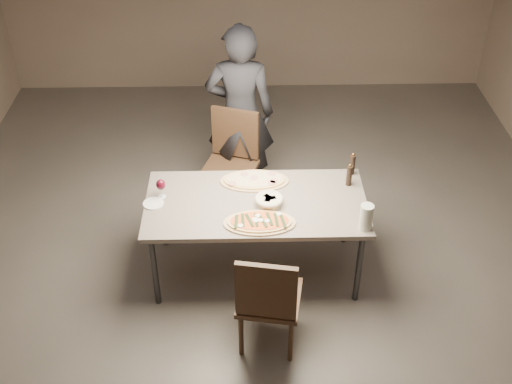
{
  "coord_description": "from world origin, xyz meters",
  "views": [
    {
      "loc": [
        -0.1,
        -4.12,
        3.92
      ],
      "look_at": [
        0.0,
        0.0,
        0.85
      ],
      "focal_mm": 45.0,
      "sensor_mm": 36.0,
      "label": 1
    }
  ],
  "objects_px": {
    "zucchini_pizza": "(260,222)",
    "chair_near": "(268,298)",
    "chair_far": "(232,157)",
    "bread_basket": "(269,200)",
    "carafe": "(366,217)",
    "ham_pizza": "(255,180)",
    "pepper_mill_left": "(352,164)",
    "diner": "(240,113)",
    "dining_table": "(256,207)"
  },
  "relations": [
    {
      "from": "ham_pizza",
      "to": "pepper_mill_left",
      "type": "distance_m",
      "value": 0.85
    },
    {
      "from": "diner",
      "to": "bread_basket",
      "type": "bearing_deg",
      "value": 103.95
    },
    {
      "from": "dining_table",
      "to": "pepper_mill_left",
      "type": "height_order",
      "value": "pepper_mill_left"
    },
    {
      "from": "chair_far",
      "to": "diner",
      "type": "distance_m",
      "value": 0.42
    },
    {
      "from": "pepper_mill_left",
      "to": "carafe",
      "type": "xyz_separation_m",
      "value": [
        -0.0,
        -0.73,
        0.01
      ]
    },
    {
      "from": "zucchini_pizza",
      "to": "chair_far",
      "type": "xyz_separation_m",
      "value": [
        -0.23,
        1.22,
        -0.2
      ]
    },
    {
      "from": "bread_basket",
      "to": "dining_table",
      "type": "bearing_deg",
      "value": 156.66
    },
    {
      "from": "bread_basket",
      "to": "chair_near",
      "type": "height_order",
      "value": "chair_near"
    },
    {
      "from": "zucchini_pizza",
      "to": "chair_near",
      "type": "height_order",
      "value": "chair_near"
    },
    {
      "from": "dining_table",
      "to": "pepper_mill_left",
      "type": "bearing_deg",
      "value": 24.6
    },
    {
      "from": "zucchini_pizza",
      "to": "ham_pizza",
      "type": "distance_m",
      "value": 0.56
    },
    {
      "from": "pepper_mill_left",
      "to": "chair_near",
      "type": "bearing_deg",
      "value": -121.51
    },
    {
      "from": "ham_pizza",
      "to": "zucchini_pizza",
      "type": "bearing_deg",
      "value": -86.04
    },
    {
      "from": "ham_pizza",
      "to": "bread_basket",
      "type": "bearing_deg",
      "value": -70.15
    },
    {
      "from": "ham_pizza",
      "to": "pepper_mill_left",
      "type": "xyz_separation_m",
      "value": [
        0.84,
        0.1,
        0.08
      ]
    },
    {
      "from": "dining_table",
      "to": "diner",
      "type": "bearing_deg",
      "value": 95.92
    },
    {
      "from": "bread_basket",
      "to": "carafe",
      "type": "distance_m",
      "value": 0.79
    },
    {
      "from": "chair_near",
      "to": "diner",
      "type": "xyz_separation_m",
      "value": [
        -0.19,
        2.06,
        0.35
      ]
    },
    {
      "from": "carafe",
      "to": "diner",
      "type": "distance_m",
      "value": 1.81
    },
    {
      "from": "pepper_mill_left",
      "to": "diner",
      "type": "xyz_separation_m",
      "value": [
        -0.95,
        0.81,
        0.04
      ]
    },
    {
      "from": "ham_pizza",
      "to": "chair_near",
      "type": "height_order",
      "value": "chair_near"
    },
    {
      "from": "dining_table",
      "to": "bread_basket",
      "type": "relative_size",
      "value": 7.98
    },
    {
      "from": "bread_basket",
      "to": "chair_far",
      "type": "relative_size",
      "value": 0.22
    },
    {
      "from": "diner",
      "to": "carafe",
      "type": "bearing_deg",
      "value": 125.29
    },
    {
      "from": "ham_pizza",
      "to": "carafe",
      "type": "distance_m",
      "value": 1.05
    },
    {
      "from": "bread_basket",
      "to": "diner",
      "type": "xyz_separation_m",
      "value": [
        -0.23,
        1.24,
        0.09
      ]
    },
    {
      "from": "bread_basket",
      "to": "carafe",
      "type": "relative_size",
      "value": 1.05
    },
    {
      "from": "ham_pizza",
      "to": "carafe",
      "type": "xyz_separation_m",
      "value": [
        0.84,
        -0.63,
        0.09
      ]
    },
    {
      "from": "zucchini_pizza",
      "to": "diner",
      "type": "relative_size",
      "value": 0.32
    },
    {
      "from": "zucchini_pizza",
      "to": "chair_far",
      "type": "distance_m",
      "value": 1.26
    },
    {
      "from": "chair_near",
      "to": "diner",
      "type": "height_order",
      "value": "diner"
    },
    {
      "from": "dining_table",
      "to": "chair_near",
      "type": "bearing_deg",
      "value": -85.58
    },
    {
      "from": "carafe",
      "to": "diner",
      "type": "bearing_deg",
      "value": 121.75
    },
    {
      "from": "bread_basket",
      "to": "pepper_mill_left",
      "type": "distance_m",
      "value": 0.84
    },
    {
      "from": "bread_basket",
      "to": "carafe",
      "type": "xyz_separation_m",
      "value": [
        0.73,
        -0.3,
        0.06
      ]
    },
    {
      "from": "pepper_mill_left",
      "to": "zucchini_pizza",
      "type": "bearing_deg",
      "value": -140.8
    },
    {
      "from": "chair_near",
      "to": "dining_table",
      "type": "bearing_deg",
      "value": 104.35
    },
    {
      "from": "ham_pizza",
      "to": "chair_far",
      "type": "distance_m",
      "value": 0.72
    },
    {
      "from": "dining_table",
      "to": "chair_near",
      "type": "distance_m",
      "value": 0.88
    },
    {
      "from": "ham_pizza",
      "to": "bread_basket",
      "type": "relative_size",
      "value": 2.57
    },
    {
      "from": "chair_near",
      "to": "chair_far",
      "type": "height_order",
      "value": "chair_far"
    },
    {
      "from": "ham_pizza",
      "to": "bread_basket",
      "type": "xyz_separation_m",
      "value": [
        0.11,
        -0.32,
        0.03
      ]
    },
    {
      "from": "dining_table",
      "to": "ham_pizza",
      "type": "bearing_deg",
      "value": 91.15
    },
    {
      "from": "ham_pizza",
      "to": "diner",
      "type": "bearing_deg",
      "value": 98.59
    },
    {
      "from": "zucchini_pizza",
      "to": "dining_table",
      "type": "bearing_deg",
      "value": 87.0
    },
    {
      "from": "bread_basket",
      "to": "chair_far",
      "type": "bearing_deg",
      "value": 107.56
    },
    {
      "from": "chair_far",
      "to": "chair_near",
      "type": "bearing_deg",
      "value": 117.19
    },
    {
      "from": "carafe",
      "to": "chair_far",
      "type": "relative_size",
      "value": 0.21
    },
    {
      "from": "ham_pizza",
      "to": "chair_far",
      "type": "bearing_deg",
      "value": 108.27
    },
    {
      "from": "dining_table",
      "to": "diner",
      "type": "distance_m",
      "value": 1.22
    }
  ]
}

